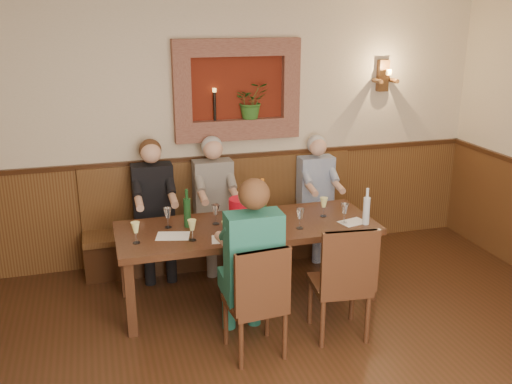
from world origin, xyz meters
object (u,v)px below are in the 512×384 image
chair_near_right (339,303)px  water_bottle (366,210)px  chair_near_left (256,322)px  spittoon_bucket (242,213)px  dining_table (247,233)px  person_bench_mid (215,214)px  person_bench_right (318,206)px  person_bench_left (155,220)px  wine_bottle_green_b (187,212)px  bench (225,231)px  person_chair_front (251,277)px  wine_bottle_green_a (262,204)px

chair_near_right → water_bottle: size_ratio=2.91×
chair_near_left → chair_near_right: size_ratio=0.95×
chair_near_left → spittoon_bucket: size_ratio=3.53×
dining_table → spittoon_bucket: 0.22m
person_bench_mid → person_bench_right: 1.17m
person_bench_left → person_bench_mid: 0.64m
chair_near_right → wine_bottle_green_b: size_ratio=2.81×
dining_table → person_bench_mid: person_bench_mid is taller
bench → person_bench_mid: size_ratio=2.13×
chair_near_left → wine_bottle_green_b: bearing=103.8°
bench → chair_near_right: (0.57, -1.79, -0.03)m
person_chair_front → wine_bottle_green_a: person_chair_front is taller
person_bench_right → person_chair_front: size_ratio=0.92×
dining_table → wine_bottle_green_a: size_ratio=5.70×
dining_table → chair_near_right: chair_near_right is taller
person_bench_mid → wine_bottle_green_a: person_bench_mid is taller
bench → water_bottle: bench is taller
bench → person_chair_front: person_chair_front is taller
bench → chair_near_left: (-0.18, -1.86, -0.05)m
person_bench_left → spittoon_bucket: size_ratio=5.14×
dining_table → spittoon_bucket: size_ratio=8.71×
chair_near_right → person_bench_mid: (-0.69, 1.68, 0.29)m
chair_near_right → water_bottle: (0.50, 0.56, 0.59)m
dining_table → person_bench_left: 1.13m
chair_near_left → person_chair_front: 0.35m
chair_near_right → spittoon_bucket: size_ratio=3.69×
person_bench_mid → spittoon_bucket: 0.93m
dining_table → water_bottle: water_bottle is taller
spittoon_bucket → wine_bottle_green_b: 0.50m
person_bench_right → dining_table: bearing=-141.4°
spittoon_bucket → person_bench_mid: bearing=94.3°
bench → person_bench_right: person_bench_right is taller
chair_near_right → water_bottle: 0.96m
person_bench_right → wine_bottle_green_a: size_ratio=3.21×
chair_near_left → person_bench_mid: person_bench_mid is taller
chair_near_left → person_bench_mid: (0.06, 1.75, 0.30)m
dining_table → water_bottle: (1.07, -0.28, 0.21)m
dining_table → wine_bottle_green_b: wine_bottle_green_b is taller
chair_near_right → person_bench_left: 2.16m
person_bench_right → wine_bottle_green_a: bearing=-138.5°
chair_near_right → chair_near_left: bearing=-168.3°
spittoon_bucket → wine_bottle_green_b: size_ratio=0.76×
chair_near_left → chair_near_right: 0.76m
person_bench_mid → dining_table: bearing=-81.7°
water_bottle → person_chair_front: bearing=-158.4°
chair_near_left → person_bench_left: 1.87m
bench → chair_near_right: size_ratio=2.95×
water_bottle → bench: bearing=131.3°
person_bench_left → bench: bearing=7.9°
chair_near_right → wine_bottle_green_b: (-1.11, 0.96, 0.60)m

